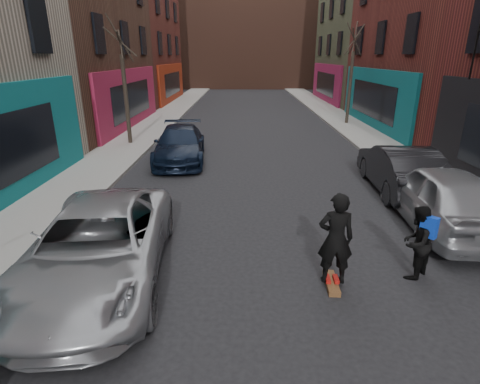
{
  "coord_description": "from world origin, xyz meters",
  "views": [
    {
      "loc": [
        -0.54,
        -0.47,
        4.23
      ],
      "look_at": [
        -0.6,
        6.73,
        1.6
      ],
      "focal_mm": 28.0,
      "sensor_mm": 36.0,
      "label": 1
    }
  ],
  "objects_px": {
    "parked_right_end": "(400,168)",
    "skateboard": "(331,283)",
    "tree_right_far": "(352,68)",
    "parked_left_far": "(99,245)",
    "parked_left_end": "(180,144)",
    "skateboarder": "(336,239)",
    "parked_right_far": "(441,196)",
    "tree_left_far": "(124,75)",
    "pedestrian": "(417,242)"
  },
  "relations": [
    {
      "from": "parked_right_end",
      "to": "skateboard",
      "type": "distance_m",
      "value": 6.51
    },
    {
      "from": "skateboard",
      "to": "tree_right_far",
      "type": "bearing_deg",
      "value": 77.45
    },
    {
      "from": "parked_left_far",
      "to": "parked_left_end",
      "type": "xyz_separation_m",
      "value": [
        0.15,
        9.0,
        -0.04
      ]
    },
    {
      "from": "tree_right_far",
      "to": "skateboarder",
      "type": "height_order",
      "value": "tree_right_far"
    },
    {
      "from": "parked_right_far",
      "to": "parked_right_end",
      "type": "distance_m",
      "value": 2.69
    },
    {
      "from": "tree_left_far",
      "to": "skateboarder",
      "type": "bearing_deg",
      "value": -58.75
    },
    {
      "from": "tree_right_far",
      "to": "skateboard",
      "type": "distance_m",
      "value": 19.19
    },
    {
      "from": "parked_right_far",
      "to": "skateboard",
      "type": "height_order",
      "value": "parked_right_far"
    },
    {
      "from": "parked_right_end",
      "to": "skateboarder",
      "type": "xyz_separation_m",
      "value": [
        -3.4,
        -5.51,
        0.24
      ]
    },
    {
      "from": "parked_right_far",
      "to": "skateboarder",
      "type": "xyz_separation_m",
      "value": [
        -3.4,
        -2.82,
        0.19
      ]
    },
    {
      "from": "tree_right_far",
      "to": "parked_left_end",
      "type": "bearing_deg",
      "value": -136.28
    },
    {
      "from": "tree_right_far",
      "to": "parked_left_end",
      "type": "xyz_separation_m",
      "value": [
        -9.4,
        -8.99,
        -2.81
      ]
    },
    {
      "from": "parked_right_far",
      "to": "parked_right_end",
      "type": "height_order",
      "value": "parked_right_far"
    },
    {
      "from": "tree_left_far",
      "to": "skateboarder",
      "type": "height_order",
      "value": "tree_left_far"
    },
    {
      "from": "tree_right_far",
      "to": "parked_left_far",
      "type": "height_order",
      "value": "tree_right_far"
    },
    {
      "from": "parked_left_far",
      "to": "skateboarder",
      "type": "bearing_deg",
      "value": -8.26
    },
    {
      "from": "tree_left_far",
      "to": "pedestrian",
      "type": "bearing_deg",
      "value": -52.49
    },
    {
      "from": "parked_left_end",
      "to": "skateboard",
      "type": "xyz_separation_m",
      "value": [
        4.4,
        -9.21,
        -0.67
      ]
    },
    {
      "from": "parked_left_far",
      "to": "parked_right_far",
      "type": "distance_m",
      "value": 8.37
    },
    {
      "from": "parked_right_far",
      "to": "skateboard",
      "type": "bearing_deg",
      "value": 43.24
    },
    {
      "from": "parked_left_end",
      "to": "skateboarder",
      "type": "bearing_deg",
      "value": -69.45
    },
    {
      "from": "parked_right_end",
      "to": "pedestrian",
      "type": "bearing_deg",
      "value": 74.67
    },
    {
      "from": "tree_left_far",
      "to": "parked_right_end",
      "type": "bearing_deg",
      "value": -31.78
    },
    {
      "from": "tree_left_far",
      "to": "parked_left_far",
      "type": "relative_size",
      "value": 1.2
    },
    {
      "from": "skateboard",
      "to": "pedestrian",
      "type": "bearing_deg",
      "value": 14.33
    },
    {
      "from": "parked_left_far",
      "to": "parked_right_far",
      "type": "height_order",
      "value": "parked_right_far"
    },
    {
      "from": "parked_right_far",
      "to": "pedestrian",
      "type": "height_order",
      "value": "parked_right_far"
    },
    {
      "from": "skateboard",
      "to": "pedestrian",
      "type": "height_order",
      "value": "pedestrian"
    },
    {
      "from": "parked_left_far",
      "to": "parked_left_end",
      "type": "bearing_deg",
      "value": 83.39
    },
    {
      "from": "tree_right_far",
      "to": "parked_left_far",
      "type": "xyz_separation_m",
      "value": [
        -9.55,
        -17.99,
        -2.78
      ]
    },
    {
      "from": "parked_left_end",
      "to": "parked_right_far",
      "type": "bearing_deg",
      "value": -44.33
    },
    {
      "from": "parked_right_far",
      "to": "parked_left_end",
      "type": "bearing_deg",
      "value": -35.75
    },
    {
      "from": "tree_left_far",
      "to": "tree_right_far",
      "type": "bearing_deg",
      "value": 25.82
    },
    {
      "from": "parked_right_end",
      "to": "skateboard",
      "type": "relative_size",
      "value": 5.87
    },
    {
      "from": "parked_right_far",
      "to": "parked_left_far",
      "type": "bearing_deg",
      "value": 21.74
    },
    {
      "from": "parked_right_far",
      "to": "skateboard",
      "type": "relative_size",
      "value": 6.07
    },
    {
      "from": "tree_left_far",
      "to": "skateboard",
      "type": "xyz_separation_m",
      "value": [
        7.4,
        -12.2,
        -3.33
      ]
    },
    {
      "from": "parked_right_end",
      "to": "pedestrian",
      "type": "xyz_separation_m",
      "value": [
        -1.7,
        -5.16,
        -0.0
      ]
    },
    {
      "from": "parked_left_end",
      "to": "parked_right_end",
      "type": "height_order",
      "value": "parked_right_end"
    },
    {
      "from": "skateboarder",
      "to": "pedestrian",
      "type": "distance_m",
      "value": 1.75
    },
    {
      "from": "parked_right_end",
      "to": "skateboarder",
      "type": "height_order",
      "value": "skateboarder"
    },
    {
      "from": "parked_left_end",
      "to": "parked_right_end",
      "type": "distance_m",
      "value": 8.63
    },
    {
      "from": "tree_left_far",
      "to": "parked_right_far",
      "type": "height_order",
      "value": "tree_left_far"
    },
    {
      "from": "tree_left_far",
      "to": "skateboard",
      "type": "height_order",
      "value": "tree_left_far"
    },
    {
      "from": "tree_right_far",
      "to": "skateboard",
      "type": "xyz_separation_m",
      "value": [
        -5.0,
        -18.2,
        -3.48
      ]
    },
    {
      "from": "tree_right_far",
      "to": "parked_left_far",
      "type": "bearing_deg",
      "value": -117.97
    },
    {
      "from": "skateboard",
      "to": "skateboarder",
      "type": "height_order",
      "value": "skateboarder"
    },
    {
      "from": "tree_left_far",
      "to": "parked_left_end",
      "type": "relative_size",
      "value": 1.32
    },
    {
      "from": "tree_left_far",
      "to": "pedestrian",
      "type": "distance_m",
      "value": 15.17
    },
    {
      "from": "tree_left_far",
      "to": "parked_right_end",
      "type": "distance_m",
      "value": 12.97
    }
  ]
}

